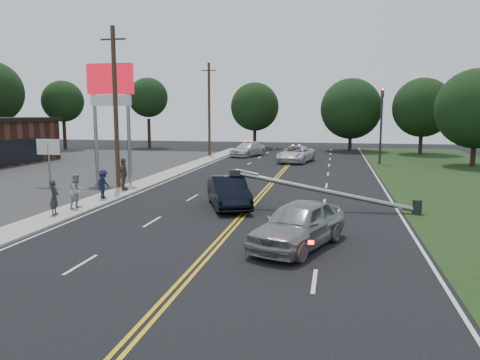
% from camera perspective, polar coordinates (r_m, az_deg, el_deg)
% --- Properties ---
extents(ground, '(120.00, 120.00, 0.00)m').
position_cam_1_polar(ground, '(16.40, -3.81, -8.89)').
color(ground, black).
rests_on(ground, ground).
extents(sidewalk, '(1.80, 70.00, 0.12)m').
position_cam_1_polar(sidewalk, '(28.48, -14.89, -1.64)').
color(sidewalk, '#A9A499').
rests_on(sidewalk, ground).
extents(centerline_yellow, '(0.36, 80.00, 0.00)m').
position_cam_1_polar(centerline_yellow, '(25.91, 2.03, -2.45)').
color(centerline_yellow, gold).
rests_on(centerline_yellow, ground).
extents(pylon_sign, '(3.20, 0.35, 8.00)m').
position_cam_1_polar(pylon_sign, '(32.61, -15.49, 10.04)').
color(pylon_sign, gray).
rests_on(pylon_sign, ground).
extents(small_sign, '(1.60, 0.14, 3.10)m').
position_cam_1_polar(small_sign, '(32.73, -22.31, 3.29)').
color(small_sign, gray).
rests_on(small_sign, ground).
extents(traffic_signal, '(0.28, 0.41, 7.05)m').
position_cam_1_polar(traffic_signal, '(45.30, 16.86, 7.15)').
color(traffic_signal, '#2D2D30').
rests_on(traffic_signal, ground).
extents(fallen_streetlight, '(9.36, 0.44, 1.91)m').
position_cam_1_polar(fallen_streetlight, '(23.44, 11.37, -1.50)').
color(fallen_streetlight, '#2D2D30').
rests_on(fallen_streetlight, ground).
extents(utility_pole_mid, '(1.60, 0.28, 10.00)m').
position_cam_1_polar(utility_pole_mid, '(30.23, -14.93, 8.49)').
color(utility_pole_mid, '#382619').
rests_on(utility_pole_mid, ground).
extents(utility_pole_far, '(1.60, 0.28, 10.00)m').
position_cam_1_polar(utility_pole_far, '(50.89, -3.78, 8.57)').
color(utility_pole_far, '#382619').
rests_on(utility_pole_far, ground).
extents(tree_4, '(5.24, 5.24, 8.79)m').
position_cam_1_polar(tree_4, '(64.53, -20.79, 8.94)').
color(tree_4, black).
rests_on(tree_4, ground).
extents(tree_5, '(5.26, 5.26, 9.37)m').
position_cam_1_polar(tree_5, '(64.69, -11.14, 9.82)').
color(tree_5, black).
rests_on(tree_5, ground).
extents(tree_6, '(6.40, 6.40, 8.72)m').
position_cam_1_polar(tree_6, '(62.99, 1.82, 8.92)').
color(tree_6, black).
rests_on(tree_6, ground).
extents(tree_7, '(7.49, 7.49, 8.96)m').
position_cam_1_polar(tree_7, '(60.15, 13.38, 8.44)').
color(tree_7, black).
rests_on(tree_7, ground).
extents(tree_8, '(6.74, 6.74, 8.70)m').
position_cam_1_polar(tree_8, '(57.83, 21.36, 8.22)').
color(tree_8, black).
rests_on(tree_8, ground).
extents(tree_9, '(7.04, 7.04, 8.64)m').
position_cam_1_polar(tree_9, '(46.69, 26.87, 7.76)').
color(tree_9, black).
rests_on(tree_9, ground).
extents(crashed_sedan, '(3.33, 5.07, 1.58)m').
position_cam_1_polar(crashed_sedan, '(23.84, -1.41, -1.49)').
color(crashed_sedan, black).
rests_on(crashed_sedan, ground).
extents(waiting_sedan, '(3.67, 5.34, 1.69)m').
position_cam_1_polar(waiting_sedan, '(17.02, 7.16, -5.35)').
color(waiting_sedan, gray).
rests_on(waiting_sedan, ground).
extents(emergency_a, '(3.71, 6.08, 1.57)m').
position_cam_1_polar(emergency_a, '(45.56, 6.82, 3.15)').
color(emergency_a, silver).
rests_on(emergency_a, ground).
extents(emergency_b, '(3.89, 5.76, 1.55)m').
position_cam_1_polar(emergency_b, '(51.50, 0.97, 3.78)').
color(emergency_b, silver).
rests_on(emergency_b, ground).
extents(bystander_a, '(0.52, 0.67, 1.62)m').
position_cam_1_polar(bystander_a, '(23.21, -21.71, -1.99)').
color(bystander_a, '#27272F').
rests_on(bystander_a, sidewalk).
extents(bystander_b, '(0.84, 0.98, 1.74)m').
position_cam_1_polar(bystander_b, '(24.41, -19.23, -1.25)').
color(bystander_b, '#A2A2A7').
rests_on(bystander_b, sidewalk).
extents(bystander_c, '(0.65, 1.06, 1.59)m').
position_cam_1_polar(bystander_c, '(26.70, -16.32, -0.49)').
color(bystander_c, '#181B3D').
rests_on(bystander_c, sidewalk).
extents(bystander_d, '(0.59, 1.19, 1.97)m').
position_cam_1_polar(bystander_d, '(29.21, -14.02, 0.70)').
color(bystander_d, '#60534D').
rests_on(bystander_d, sidewalk).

